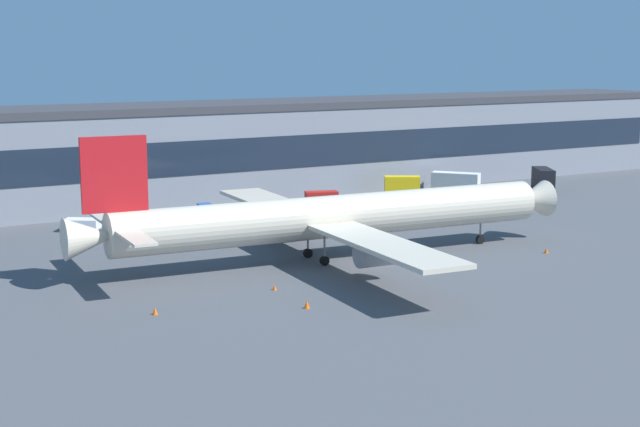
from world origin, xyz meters
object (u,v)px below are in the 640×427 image
object	(u,v)px
baggage_tug	(205,209)
catering_truck	(543,179)
pushback_tractor	(81,224)
airliner	(330,217)
traffic_cone_0	(546,250)
crew_van	(321,198)
stair_truck	(403,185)
fuel_truck	(457,181)
traffic_cone_1	(307,305)
traffic_cone_3	(275,287)
traffic_cone_2	(155,311)

from	to	relation	value
baggage_tug	catering_truck	distance (m)	62.30
pushback_tractor	airliner	bearing A→B (deg)	-57.84
catering_truck	pushback_tractor	size ratio (longest dim) A/B	1.39
pushback_tractor	baggage_tug	bearing A→B (deg)	6.34
pushback_tractor	traffic_cone_0	bearing A→B (deg)	-43.24
airliner	crew_van	world-z (taller)	airliner
traffic_cone_0	stair_truck	bearing A→B (deg)	76.97
airliner	crew_van	size ratio (longest dim) A/B	11.32
baggage_tug	catering_truck	size ratio (longest dim) A/B	0.52
pushback_tractor	fuel_truck	bearing A→B (deg)	2.62
crew_van	airliner	bearing A→B (deg)	-118.69
stair_truck	fuel_truck	world-z (taller)	stair_truck
baggage_tug	airliner	bearing A→B (deg)	-88.29
catering_truck	traffic_cone_1	size ratio (longest dim) A/B	10.09
traffic_cone_1	traffic_cone_3	bearing A→B (deg)	86.09
traffic_cone_2	traffic_cone_3	size ratio (longest dim) A/B	1.21
pushback_tractor	crew_van	bearing A→B (deg)	1.02
crew_van	traffic_cone_0	distance (m)	44.46
crew_van	stair_truck	bearing A→B (deg)	6.89
catering_truck	traffic_cone_0	bearing A→B (deg)	-132.97
traffic_cone_1	traffic_cone_3	size ratio (longest dim) A/B	1.29
fuel_truck	traffic_cone_1	bearing A→B (deg)	-138.75
traffic_cone_0	fuel_truck	bearing A→B (deg)	64.02
airliner	fuel_truck	size ratio (longest dim) A/B	7.69
catering_truck	fuel_truck	world-z (taller)	catering_truck
baggage_tug	stair_truck	size ratio (longest dim) A/B	0.62
airliner	catering_truck	distance (m)	66.96
baggage_tug	pushback_tractor	distance (m)	19.76
catering_truck	traffic_cone_3	bearing A→B (deg)	-153.06
traffic_cone_2	traffic_cone_3	bearing A→B (deg)	9.99
catering_truck	traffic_cone_2	world-z (taller)	catering_truck
fuel_truck	traffic_cone_0	bearing A→B (deg)	-115.98
traffic_cone_3	crew_van	bearing A→B (deg)	54.40
traffic_cone_2	traffic_cone_3	world-z (taller)	traffic_cone_2
baggage_tug	traffic_cone_2	world-z (taller)	baggage_tug
pushback_tractor	traffic_cone_1	bearing A→B (deg)	-81.17
stair_truck	traffic_cone_0	size ratio (longest dim) A/B	9.40
crew_van	traffic_cone_3	distance (m)	52.82
traffic_cone_1	baggage_tug	bearing A→B (deg)	77.24
traffic_cone_2	traffic_cone_0	bearing A→B (deg)	1.69
airliner	traffic_cone_1	bearing A→B (deg)	-126.79
catering_truck	stair_truck	xyz separation A→B (m)	(-24.91, 7.87, -0.31)
traffic_cone_1	traffic_cone_2	world-z (taller)	traffic_cone_1
crew_van	stair_truck	xyz separation A→B (m)	(17.54, 2.12, 0.52)
crew_van	fuel_truck	bearing A→B (deg)	4.74
traffic_cone_2	airliner	bearing A→B (deg)	24.06
airliner	traffic_cone_3	size ratio (longest dim) A/B	110.58
pushback_tractor	traffic_cone_2	xyz separation A→B (m)	(-5.86, -44.74, -0.70)
airliner	catering_truck	xyz separation A→B (m)	(60.83, 27.84, -2.97)
crew_van	traffic_cone_0	bearing A→B (deg)	-81.09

